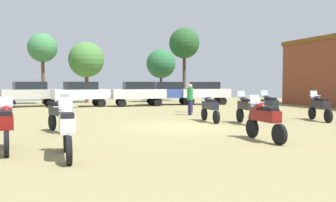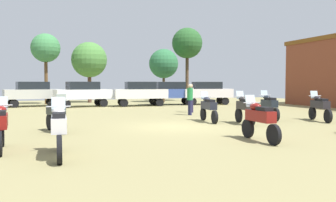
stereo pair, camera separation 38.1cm
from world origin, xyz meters
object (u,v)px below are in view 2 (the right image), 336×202
motorcycle_2 (59,128)px  car_3 (170,91)px  motorcycle_9 (56,113)px  tree_1 (164,64)px  person_2 (190,97)px  car_4 (33,92)px  car_1 (207,91)px  person_1 (191,96)px  motorcycle_8 (208,107)px  motorcycle_10 (269,105)px  motorcycle_4 (244,108)px  tree_5 (46,49)px  motorcycle_6 (320,106)px  car_2 (83,92)px  tree_2 (187,44)px  motorcycle_5 (260,119)px  tree_4 (89,60)px  motorcycle_3 (0,125)px  car_5 (140,92)px

motorcycle_2 → car_3: bearing=64.1°
motorcycle_9 → tree_1: 21.70m
person_2 → tree_1: tree_1 is taller
motorcycle_2 → car_4: (-1.54, 20.62, 0.43)m
car_1 → person_1: size_ratio=2.48×
motorcycle_8 → motorcycle_10: bearing=3.9°
motorcycle_2 → motorcycle_4: (8.19, 4.60, -0.00)m
person_2 → tree_5: (-8.10, 14.02, 3.89)m
car_3 → person_1: 7.96m
motorcycle_6 → car_1: car_1 is taller
car_2 → tree_2: (11.25, 5.80, 4.86)m
motorcycle_2 → motorcycle_5: bearing=4.8°
person_2 → tree_4: bearing=-171.3°
motorcycle_2 → car_1: 22.50m
tree_4 → motorcycle_10: bearing=-69.9°
motorcycle_3 → motorcycle_6: motorcycle_3 is taller
car_2 → person_1: size_ratio=2.49×
motorcycle_9 → car_4: 16.00m
motorcycle_5 → car_3: size_ratio=0.48×
motorcycle_8 → person_1: 5.41m
car_1 → car_4: 14.56m
motorcycle_4 → tree_1: tree_1 is taller
person_2 → tree_5: size_ratio=0.29×
tree_4 → motorcycle_2: bearing=-97.8°
person_2 → car_1: bearing=143.0°
person_2 → car_3: bearing=161.2°
car_4 → person_1: bearing=-145.1°
motorcycle_2 → motorcycle_8: 9.24m
car_1 → car_4: bearing=89.9°
motorcycle_10 → person_2: person_2 is taller
motorcycle_5 → car_5: size_ratio=0.49×
car_3 → person_2: 9.73m
tree_2 → car_1: bearing=-95.9°
motorcycle_4 → tree_4: bearing=112.2°
car_3 → car_4: bearing=90.6°
tree_2 → tree_4: bearing=177.8°
motorcycle_10 → motorcycle_2: bearing=-139.3°
car_5 → tree_4: tree_4 is taller
person_1 → motorcycle_6: bearing=-24.7°
car_4 → tree_5: size_ratio=0.73×
motorcycle_2 → car_3: car_3 is taller
motorcycle_10 → motorcycle_4: bearing=-138.6°
motorcycle_10 → car_3: bearing=104.4°
motorcycle_9 → car_5: car_5 is taller
motorcycle_3 → tree_5: bearing=82.7°
motorcycle_3 → motorcycle_6: size_ratio=0.98×
motorcycle_4 → motorcycle_8: bearing=138.7°
motorcycle_8 → tree_4: 19.72m
car_4 → tree_4: tree_4 is taller
car_4 → car_3: bearing=-109.3°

